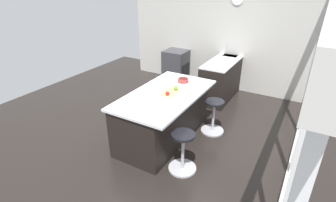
# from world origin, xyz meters

# --- Properties ---
(ground_plane) EXTENTS (7.70, 7.70, 0.00)m
(ground_plane) POSITION_xyz_m (0.00, 0.00, 0.00)
(ground_plane) COLOR black
(window_panel_rear) EXTENTS (5.92, 0.12, 2.64)m
(window_panel_rear) POSITION_xyz_m (0.00, 2.41, 1.58)
(window_panel_rear) COLOR beige
(window_panel_rear) RESTS_ON ground_plane
(interior_partition_left) EXTENTS (0.15, 4.83, 2.64)m
(interior_partition_left) POSITION_xyz_m (-2.96, 0.00, 1.32)
(interior_partition_left) COLOR beige
(interior_partition_left) RESTS_ON ground_plane
(sink_cabinet) EXTENTS (2.21, 0.60, 1.21)m
(sink_cabinet) POSITION_xyz_m (-2.61, 0.48, 0.47)
(sink_cabinet) COLOR black
(sink_cabinet) RESTS_ON ground_plane
(oven_range) EXTENTS (0.60, 0.61, 0.90)m
(oven_range) POSITION_xyz_m (-2.61, -0.97, 0.45)
(oven_range) COLOR #38383D
(oven_range) RESTS_ON ground_plane
(kitchen_island) EXTENTS (2.02, 1.10, 0.91)m
(kitchen_island) POSITION_xyz_m (-0.00, 0.19, 0.46)
(kitchen_island) COLOR black
(kitchen_island) RESTS_ON ground_plane
(stool_by_window) EXTENTS (0.44, 0.44, 0.66)m
(stool_by_window) POSITION_xyz_m (-0.64, 0.92, 0.31)
(stool_by_window) COLOR #B7B7BC
(stool_by_window) RESTS_ON ground_plane
(stool_middle) EXTENTS (0.44, 0.44, 0.66)m
(stool_middle) POSITION_xyz_m (0.63, 0.92, 0.31)
(stool_middle) COLOR #B7B7BC
(stool_middle) RESTS_ON ground_plane
(cutting_board) EXTENTS (0.36, 0.24, 0.02)m
(cutting_board) POSITION_xyz_m (-0.05, 0.29, 0.92)
(cutting_board) COLOR tan
(cutting_board) RESTS_ON kitchen_island
(apple_green) EXTENTS (0.08, 0.08, 0.08)m
(apple_green) POSITION_xyz_m (-0.18, 0.34, 0.97)
(apple_green) COLOR #609E2D
(apple_green) RESTS_ON cutting_board
(apple_red) EXTENTS (0.07, 0.07, 0.07)m
(apple_red) POSITION_xyz_m (0.09, 0.33, 0.96)
(apple_red) COLOR red
(apple_red) RESTS_ON cutting_board
(water_bottle) EXTENTS (0.06, 0.06, 0.31)m
(water_bottle) POSITION_xyz_m (0.29, 0.28, 1.03)
(water_bottle) COLOR silver
(water_bottle) RESTS_ON kitchen_island
(fruit_bowl) EXTENTS (0.21, 0.21, 0.07)m
(fruit_bowl) POSITION_xyz_m (-0.63, 0.26, 0.95)
(fruit_bowl) COLOR #993833
(fruit_bowl) RESTS_ON kitchen_island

